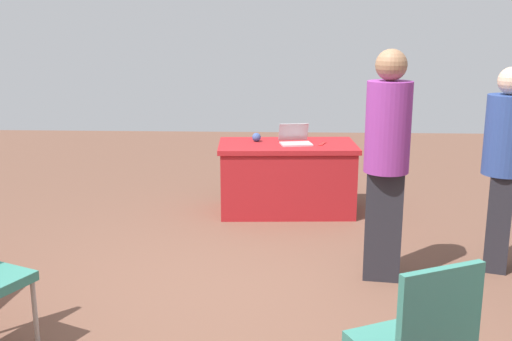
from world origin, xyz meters
TOP-DOWN VIEW (x-y plane):
  - ground_plane at (0.00, 0.00)m, footprint 14.40×14.40m
  - table_foreground at (-0.41, -2.17)m, footprint 1.49×0.87m
  - person_presenter at (-1.15, -0.41)m, footprint 0.38×0.38m
  - person_attendee_standing at (-2.12, -0.65)m, footprint 0.43×0.43m
  - laptop_silver at (-0.50, -2.16)m, footprint 0.36×0.35m
  - yarn_ball at (-0.08, -2.27)m, footprint 0.09×0.09m
  - scissors_red at (-0.78, -2.15)m, footprint 0.09×0.18m

SIDE VIEW (x-z plane):
  - ground_plane at x=0.00m, z-range 0.00..0.00m
  - table_foreground at x=-0.41m, z-range 0.00..0.75m
  - scissors_red at x=-0.78m, z-range 0.74..0.75m
  - laptop_silver at x=-0.50m, z-range 0.68..0.89m
  - yarn_ball at x=-0.08m, z-range 0.74..0.84m
  - person_attendee_standing at x=-2.12m, z-range 0.09..1.74m
  - person_presenter at x=-1.15m, z-range 0.11..1.90m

